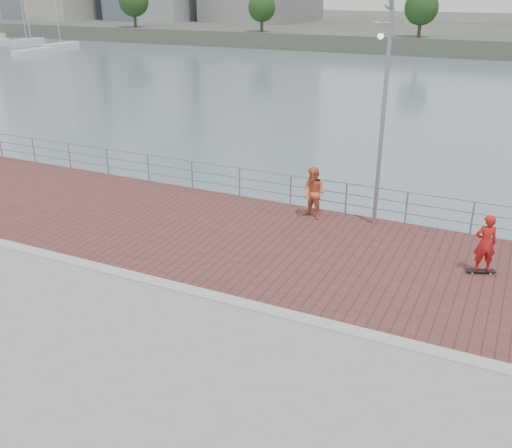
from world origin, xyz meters
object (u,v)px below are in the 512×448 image
at_px(skateboarder, 485,243).
at_px(bystander, 314,193).
at_px(street_lamp, 382,79).
at_px(guardrail, 318,190).

relative_size(skateboarder, bystander, 0.93).
distance_m(street_lamp, skateboarder, 5.51).
height_order(skateboarder, bystander, bystander).
bearing_deg(guardrail, bystander, -80.09).
bearing_deg(bystander, street_lamp, 14.22).
bearing_deg(bystander, guardrail, 116.81).
bearing_deg(street_lamp, bystander, 177.32).
xyz_separation_m(guardrail, street_lamp, (2.17, -0.99, 4.08)).
bearing_deg(street_lamp, guardrail, 155.41).
xyz_separation_m(street_lamp, skateboarder, (3.55, -1.73, -3.85)).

